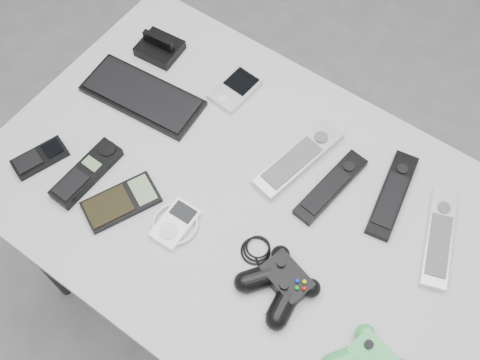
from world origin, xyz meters
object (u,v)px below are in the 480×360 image
Objects in this scene: remote_black_b at (392,194)px; remote_silver_b at (439,238)px; pda_keyboard at (142,95)px; mp3_player at (175,224)px; remote_black_a at (331,186)px; pda at (235,89)px; cordless_handset at (87,173)px; mobile_phone at (40,158)px; desk at (252,214)px; calculator at (121,202)px; remote_silver_a at (299,158)px; controller_black at (281,283)px.

remote_silver_b is (0.12, -0.03, 0.00)m from remote_black_b.
mp3_player is at bearing -43.55° from pda_keyboard.
remote_black_a is 0.33m from mp3_player.
remote_black_a reaches higher than pda.
cordless_handset is (-0.12, -0.36, 0.00)m from pda.
pda is 1.14× the size of mp3_player.
cordless_handset is (-0.54, -0.32, 0.00)m from remote_black_b.
desk is at bearing 42.69° from mobile_phone.
remote_black_a is 0.50m from cordless_handset.
remote_black_a is at bearing -11.66° from pda.
remote_black_a reaches higher than desk.
pda_keyboard is 1.41× the size of remote_black_a.
remote_silver_b is (0.23, 0.03, 0.00)m from remote_black_a.
remote_black_a reaches higher than calculator.
cordless_handset is at bearing -104.53° from pda.
remote_black_b reaches higher than pda.
pda is 0.54× the size of remote_silver_b.
remote_silver_a is (0.03, 0.13, 0.08)m from desk.
remote_silver_a reaches higher than remote_silver_b.
pda_keyboard is at bearing 166.68° from remote_silver_b.
remote_silver_a is at bearing 41.32° from cordless_handset.
remote_silver_a is 0.55m from mobile_phone.
pda is 0.42m from remote_black_b.
controller_black is (-0.20, -0.26, 0.01)m from remote_silver_b.
pda_keyboard is at bearing 93.59° from mobile_phone.
calculator is at bearing -118.35° from remote_silver_a.
mobile_phone is at bearing -158.58° from controller_black.
desk is at bearing -152.69° from remote_black_b.
pda_keyboard is (-0.35, 0.07, 0.07)m from desk.
pda_keyboard is 1.34× the size of remote_black_b.
remote_black_a is (0.31, -0.09, 0.00)m from pda.
desk is 5.68× the size of remote_black_a.
remote_black_b is 0.30m from controller_black.
controller_black reaches higher than mobile_phone.
remote_black_b is 1.22× the size of cordless_handset.
mp3_player is at bearing -103.12° from remote_silver_a.
remote_silver_a is at bearing 54.40° from mobile_phone.
controller_black is (0.12, -0.25, 0.01)m from remote_silver_a.
pda is at bearing 104.26° from mp3_player.
controller_black is at bearing -39.07° from desk.
remote_silver_b is at bearing 12.37° from remote_silver_a.
remote_black_a is 0.23m from remote_silver_b.
cordless_handset reaches higher than pda.
mp3_player is (0.26, -0.20, 0.00)m from pda_keyboard.
mobile_phone is (-0.77, -0.32, -0.00)m from remote_silver_b.
pda_keyboard and mp3_player have the same top height.
remote_silver_b is 2.14× the size of mp3_player.
mobile_phone is at bearing -116.34° from pda.
pda_keyboard is 2.41× the size of mobile_phone.
pda is 0.54m from remote_silver_b.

